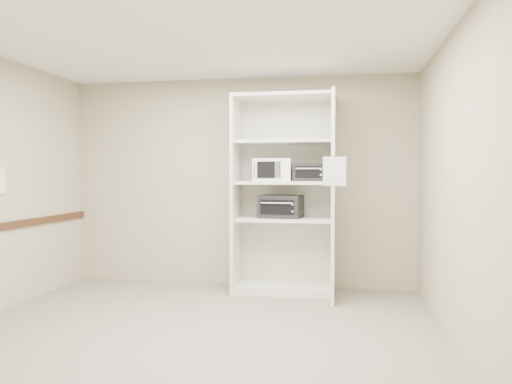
% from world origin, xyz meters
% --- Properties ---
extents(floor, '(4.50, 4.00, 0.01)m').
position_xyz_m(floor, '(0.00, 0.00, 0.00)').
color(floor, slate).
rests_on(floor, ground).
extents(ceiling, '(4.50, 4.00, 0.01)m').
position_xyz_m(ceiling, '(0.00, 0.00, 2.70)').
color(ceiling, white).
extents(wall_back, '(4.50, 0.02, 2.70)m').
position_xyz_m(wall_back, '(0.00, 2.00, 1.35)').
color(wall_back, tan).
rests_on(wall_back, ground).
extents(wall_front, '(4.50, 0.02, 2.70)m').
position_xyz_m(wall_front, '(0.00, -2.00, 1.35)').
color(wall_front, tan).
rests_on(wall_front, ground).
extents(wall_right, '(0.02, 4.00, 2.70)m').
position_xyz_m(wall_right, '(2.25, 0.00, 1.35)').
color(wall_right, tan).
rests_on(wall_right, ground).
extents(shelving_unit, '(1.24, 0.92, 2.42)m').
position_xyz_m(shelving_unit, '(0.67, 1.70, 1.13)').
color(shelving_unit, silver).
rests_on(shelving_unit, floor).
extents(microwave, '(0.46, 0.36, 0.27)m').
position_xyz_m(microwave, '(0.48, 1.67, 1.51)').
color(microwave, white).
rests_on(microwave, shelving_unit).
extents(toaster_oven_upper, '(0.38, 0.29, 0.22)m').
position_xyz_m(toaster_oven_upper, '(0.93, 1.66, 1.48)').
color(toaster_oven_upper, black).
rests_on(toaster_oven_upper, shelving_unit).
extents(toaster_oven_lower, '(0.54, 0.43, 0.28)m').
position_xyz_m(toaster_oven_lower, '(0.58, 1.66, 1.06)').
color(toaster_oven_lower, black).
rests_on(toaster_oven_lower, shelving_unit).
extents(paper_sign, '(0.24, 0.01, 0.31)m').
position_xyz_m(paper_sign, '(1.24, 1.07, 1.48)').
color(paper_sign, white).
rests_on(paper_sign, shelving_unit).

